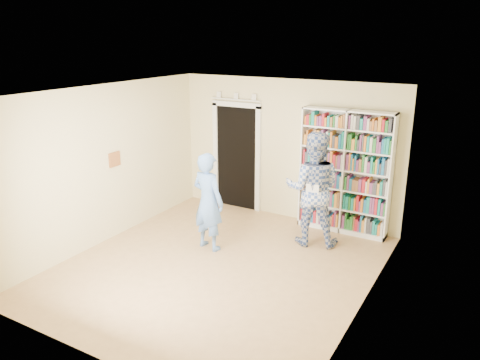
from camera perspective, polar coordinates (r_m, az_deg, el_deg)
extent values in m
plane|color=#A47B4F|center=(7.44, -2.68, -10.52)|extent=(5.00, 5.00, 0.00)
plane|color=white|center=(6.63, -3.02, 10.60)|extent=(5.00, 5.00, 0.00)
plane|color=beige|center=(9.04, 5.71, 3.66)|extent=(4.50, 0.00, 4.50)
plane|color=beige|center=(8.30, -16.07, 1.81)|extent=(0.00, 5.00, 5.00)
plane|color=beige|center=(6.07, 15.42, -3.80)|extent=(0.00, 5.00, 5.00)
cube|color=white|center=(8.55, 12.68, 0.91)|extent=(1.63, 0.31, 2.24)
cube|color=white|center=(8.55, 12.68, 0.91)|extent=(0.03, 0.31, 2.24)
cube|color=black|center=(9.59, -0.39, 2.69)|extent=(0.90, 0.03, 2.10)
cube|color=silver|center=(9.83, -2.96, 3.03)|extent=(0.10, 0.06, 2.20)
cube|color=silver|center=(9.34, 2.22, 2.28)|extent=(0.10, 0.06, 2.20)
cube|color=silver|center=(9.36, -0.45, 9.20)|extent=(1.10, 0.06, 0.10)
cube|color=silver|center=(9.33, -0.48, 9.80)|extent=(1.10, 0.08, 0.02)
cube|color=brown|center=(8.41, -15.04, 2.45)|extent=(0.03, 0.25, 0.25)
imported|color=#5A84C8|center=(7.75, -3.90, -2.65)|extent=(0.66, 0.49, 1.66)
imported|color=#314D98|center=(7.97, 8.86, -1.09)|extent=(1.13, 0.99, 1.96)
cube|color=white|center=(7.70, 8.80, -1.59)|extent=(0.21, 0.03, 0.30)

